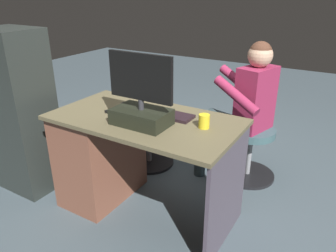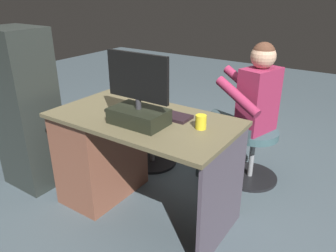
% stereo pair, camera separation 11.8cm
% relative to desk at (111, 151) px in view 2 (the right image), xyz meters
% --- Properties ---
extents(ground_plane, '(10.00, 10.00, 0.00)m').
position_rel_desk_xyz_m(ground_plane, '(-0.33, -0.34, -0.41)').
color(ground_plane, '#45535B').
extents(desk, '(1.27, 0.69, 0.76)m').
position_rel_desk_xyz_m(desk, '(0.00, 0.00, 0.00)').
color(desk, brown).
rests_on(desk, ground_plane).
extents(monitor, '(0.45, 0.23, 0.45)m').
position_rel_desk_xyz_m(monitor, '(-0.38, 0.10, 0.48)').
color(monitor, black).
rests_on(monitor, desk).
extents(keyboard, '(0.42, 0.14, 0.02)m').
position_rel_desk_xyz_m(keyboard, '(-0.41, -0.11, 0.36)').
color(keyboard, black).
rests_on(keyboard, desk).
extents(computer_mouse, '(0.06, 0.10, 0.04)m').
position_rel_desk_xyz_m(computer_mouse, '(-0.08, -0.10, 0.37)').
color(computer_mouse, black).
rests_on(computer_mouse, desk).
extents(cup, '(0.07, 0.07, 0.09)m').
position_rel_desk_xyz_m(cup, '(-0.74, -0.05, 0.39)').
color(cup, yellow).
rests_on(cup, desk).
extents(tv_remote, '(0.07, 0.16, 0.02)m').
position_rel_desk_xyz_m(tv_remote, '(-0.07, -0.00, 0.36)').
color(tv_remote, black).
rests_on(tv_remote, desk).
extents(office_chair_teddy, '(0.46, 0.46, 0.46)m').
position_rel_desk_xyz_m(office_chair_teddy, '(0.06, -0.61, -0.13)').
color(office_chair_teddy, black).
rests_on(office_chair_teddy, ground_plane).
extents(teddy_bear, '(0.24, 0.24, 0.35)m').
position_rel_desk_xyz_m(teddy_bear, '(0.06, -0.62, 0.21)').
color(teddy_bear, tan).
rests_on(teddy_bear, office_chair_teddy).
extents(visitor_chair, '(0.47, 0.47, 0.46)m').
position_rel_desk_xyz_m(visitor_chair, '(-0.82, -0.87, -0.13)').
color(visitor_chair, black).
rests_on(visitor_chair, ground_plane).
extents(person, '(0.62, 0.57, 1.18)m').
position_rel_desk_xyz_m(person, '(-0.73, -0.84, 0.29)').
color(person, '#952649').
rests_on(person, ground_plane).
extents(equipment_rack, '(0.44, 0.36, 1.29)m').
position_rel_desk_xyz_m(equipment_rack, '(0.70, 0.20, 0.24)').
color(equipment_rack, '#282E2B').
rests_on(equipment_rack, ground_plane).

